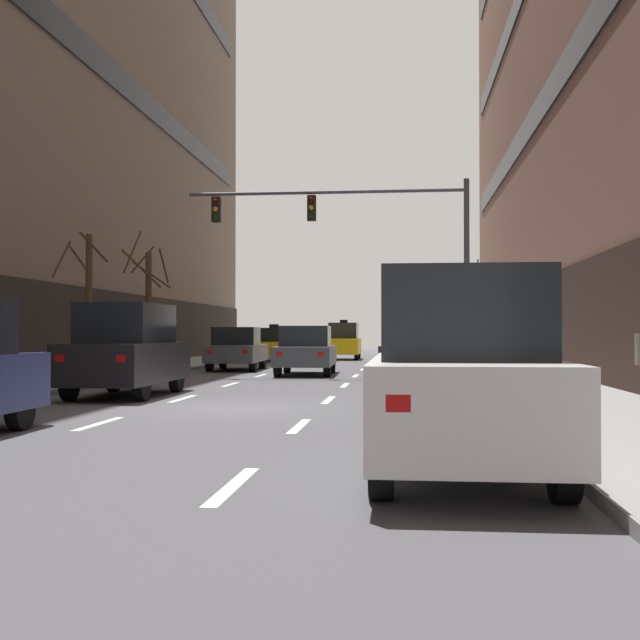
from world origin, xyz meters
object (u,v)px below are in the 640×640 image
street_tree_2 (148,303)px  street_tree_3 (87,300)px  taxi_driving_2 (344,341)px  street_tree_1 (467,311)px  taxi_driving_0 (274,345)px  car_parked_0 (460,374)px  car_driving_5 (237,349)px  car_parked_1 (436,354)px  car_driving_1 (127,350)px  traffic_signal_0 (367,233)px  car_parked_2 (426,359)px  car_driving_3 (306,351)px

street_tree_2 → street_tree_3: (-0.03, -5.81, -0.11)m
taxi_driving_2 → street_tree_1: 8.11m
taxi_driving_0 → car_parked_0: 33.95m
car_driving_5 → street_tree_1: 12.87m
car_parked_1 → street_tree_2: size_ratio=0.86×
car_driving_1 → traffic_signal_0: traffic_signal_0 is taller
taxi_driving_2 → street_tree_2: (-6.35, -14.92, 1.59)m
car_parked_0 → taxi_driving_2: bearing=96.2°
car_parked_1 → car_parked_2: (-0.00, 6.35, -0.30)m
taxi_driving_2 → traffic_signal_0: size_ratio=0.45×
taxi_driving_0 → taxi_driving_2: bearing=40.4°
street_tree_1 → traffic_signal_0: bearing=-107.6°
taxi_driving_2 → street_tree_2: size_ratio=0.79×
car_driving_1 → car_driving_3: bearing=73.1°
street_tree_2 → car_parked_2: bearing=-39.0°
traffic_signal_0 → street_tree_3: traffic_signal_0 is taller
traffic_signal_0 → street_tree_1: size_ratio=1.89×
car_driving_3 → street_tree_1: (6.50, 11.62, 1.68)m
car_parked_1 → street_tree_1: size_ratio=0.93×
car_parked_0 → car_parked_1: (-0.00, 6.49, 0.04)m
taxi_driving_2 → street_tree_1: street_tree_1 is taller
taxi_driving_0 → street_tree_2: (-2.92, -12.00, 1.75)m
traffic_signal_0 → street_tree_3: (-8.48, -2.49, -2.27)m
car_driving_5 → car_parked_2: (7.18, -10.11, -0.05)m
taxi_driving_0 → traffic_signal_0: bearing=-70.2°
car_driving_1 → car_parked_0: size_ratio=1.03×
taxi_driving_0 → street_tree_1: (9.80, -1.86, 1.67)m
taxi_driving_2 → car_parked_2: 23.54m
car_parked_0 → car_parked_2: (-0.00, 12.85, -0.26)m
car_driving_3 → car_driving_5: (-3.17, 3.29, -0.01)m
taxi_driving_2 → car_parked_2: taxi_driving_2 is taller
car_driving_3 → street_tree_2: size_ratio=0.87×
car_driving_5 → street_tree_1: street_tree_1 is taller
car_parked_2 → street_tree_2: bearing=141.0°
car_driving_5 → car_parked_0: car_parked_0 is taller
street_tree_2 → traffic_signal_0: bearing=-21.5°
car_driving_3 → street_tree_1: bearing=60.8°
street_tree_1 → car_parked_1: bearing=-95.7°
car_parked_0 → traffic_signal_0: bearing=95.7°
car_driving_3 → car_parked_1: bearing=-73.0°
traffic_signal_0 → taxi_driving_2: bearing=96.6°
traffic_signal_0 → street_tree_1: (4.27, 13.46, -2.24)m
taxi_driving_0 → car_driving_3: (3.30, -13.48, -0.01)m
street_tree_1 → taxi_driving_2: bearing=143.1°
car_parked_0 → car_driving_5: bearing=107.4°
car_driving_3 → street_tree_3: (-6.26, -4.33, 1.65)m
car_driving_5 → car_parked_1: 17.97m
taxi_driving_0 → car_driving_5: taxi_driving_0 is taller
traffic_signal_0 → street_tree_1: 14.30m
taxi_driving_2 → car_driving_3: bearing=-90.4°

